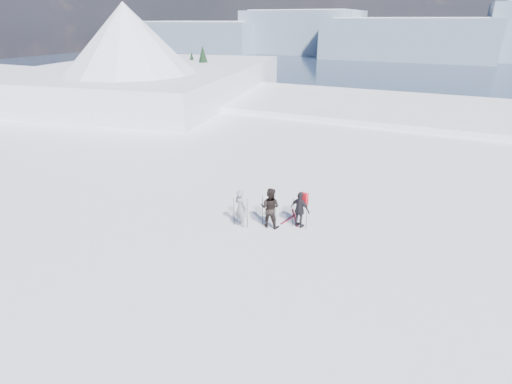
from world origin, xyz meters
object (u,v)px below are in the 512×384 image
at_px(skier_grey, 241,208).
at_px(skier_dark, 270,208).
at_px(skier_pack, 300,210).
at_px(skis_loose, 293,217).

bearing_deg(skier_grey, skier_dark, -139.43).
height_order(skier_dark, skier_pack, skier_dark).
distance_m(skier_pack, skis_loose, 1.16).
relative_size(skier_grey, skier_pack, 1.04).
bearing_deg(skis_loose, skier_grey, -136.83).
height_order(skier_grey, skis_loose, skier_grey).
bearing_deg(skier_pack, skier_grey, 38.54).
height_order(skier_grey, skier_pack, skier_grey).
bearing_deg(skier_grey, skis_loose, -118.11).
distance_m(skier_grey, skier_dark, 1.22).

